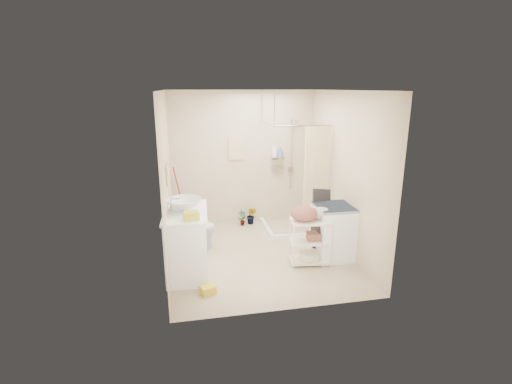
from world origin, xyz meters
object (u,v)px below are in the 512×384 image
vanity (187,242)px  laundry_rack (310,237)px  toilet (194,228)px  washing_machine (334,232)px

vanity → laundry_rack: bearing=1.0°
toilet → washing_machine: (2.18, -0.76, 0.07)m
vanity → laundry_rack: (1.86, -0.06, -0.05)m
washing_machine → laundry_rack: washing_machine is taller
vanity → washing_machine: vanity is taller
washing_machine → laundry_rack: size_ratio=1.02×
vanity → toilet: bearing=84.7°
toilet → laundry_rack: size_ratio=0.85×
toilet → laundry_rack: bearing=-115.5°
vanity → laundry_rack: 1.86m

